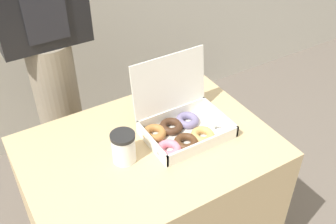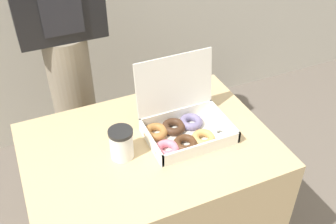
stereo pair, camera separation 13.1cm
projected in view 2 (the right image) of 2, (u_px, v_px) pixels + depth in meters
name	position (u px, v px, depth m)	size (l,w,h in m)	color
table	(152.00, 209.00, 1.61)	(0.88, 0.63, 0.72)	tan
donut_box	(185.00, 127.00, 1.41)	(0.34, 0.25, 0.27)	white
coffee_cup	(121.00, 143.00, 1.31)	(0.08, 0.08, 0.11)	white
person_customer	(62.00, 30.00, 1.64)	(0.36, 0.20, 1.68)	gray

